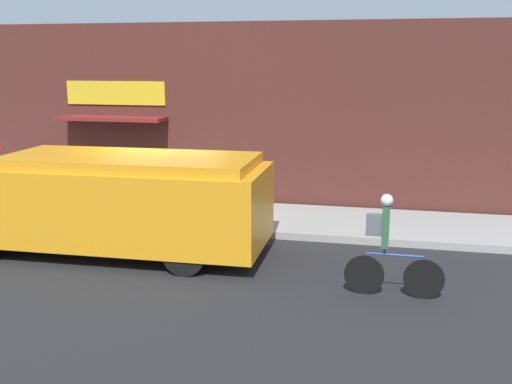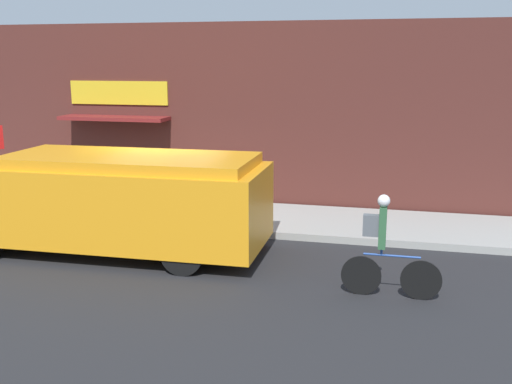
% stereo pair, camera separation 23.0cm
% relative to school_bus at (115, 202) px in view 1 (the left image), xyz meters
% --- Properties ---
extents(ground_plane, '(70.00, 70.00, 0.00)m').
position_rel_school_bus_xyz_m(ground_plane, '(0.54, 1.62, -1.08)').
color(ground_plane, '#232326').
extents(sidewalk, '(28.00, 2.71, 0.16)m').
position_rel_school_bus_xyz_m(sidewalk, '(0.54, 2.97, -1.00)').
color(sidewalk, '#999993').
rests_on(sidewalk, ground_plane).
extents(storefront, '(17.19, 0.93, 4.86)m').
position_rel_school_bus_xyz_m(storefront, '(0.48, 4.47, 1.35)').
color(storefront, '#4C231E').
rests_on(storefront, ground_plane).
extents(school_bus, '(6.85, 2.75, 2.04)m').
position_rel_school_bus_xyz_m(school_bus, '(0.00, 0.00, 0.00)').
color(school_bus, orange).
rests_on(school_bus, ground_plane).
extents(cyclist, '(1.66, 0.21, 1.76)m').
position_rel_school_bus_xyz_m(cyclist, '(5.45, -1.16, -0.25)').
color(cyclist, black).
rests_on(cyclist, ground_plane).
extents(trash_bin, '(0.62, 0.62, 0.77)m').
position_rel_school_bus_xyz_m(trash_bin, '(0.18, 2.90, -0.53)').
color(trash_bin, '#2D5138').
rests_on(trash_bin, sidewalk).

